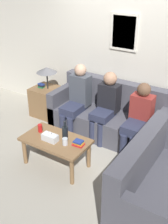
{
  "coord_description": "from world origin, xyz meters",
  "views": [
    {
      "loc": [
        1.93,
        -3.36,
        2.67
      ],
      "look_at": [
        -0.11,
        -0.14,
        0.66
      ],
      "focal_mm": 45.0,
      "sensor_mm": 36.0,
      "label": 1
    }
  ],
  "objects_px": {
    "coffee_table": "(56,143)",
    "wine_bottle": "(65,133)",
    "person_left": "(77,97)",
    "person_right": "(138,116)",
    "drinking_glass": "(65,142)",
    "person_middle": "(106,104)",
    "couch_main": "(109,117)",
    "couch_side": "(159,186)"
  },
  "relations": [
    {
      "from": "coffee_table",
      "to": "person_middle",
      "type": "bearing_deg",
      "value": 78.22
    },
    {
      "from": "drinking_glass",
      "to": "person_left",
      "type": "distance_m",
      "value": 1.19
    },
    {
      "from": "coffee_table",
      "to": "drinking_glass",
      "type": "relative_size",
      "value": 9.57
    },
    {
      "from": "drinking_glass",
      "to": "couch_side",
      "type": "bearing_deg",
      "value": 2.57
    },
    {
      "from": "couch_side",
      "to": "coffee_table",
      "type": "bearing_deg",
      "value": 90.77
    },
    {
      "from": "couch_side",
      "to": "person_left",
      "type": "xyz_separation_m",
      "value": [
        -1.84,
        1.0,
        0.33
      ]
    },
    {
      "from": "couch_main",
      "to": "person_middle",
      "type": "distance_m",
      "value": 0.34
    },
    {
      "from": "wine_bottle",
      "to": "coffee_table",
      "type": "bearing_deg",
      "value": -153.78
    },
    {
      "from": "couch_side",
      "to": "couch_main",
      "type": "bearing_deg",
      "value": 47.28
    },
    {
      "from": "person_left",
      "to": "person_right",
      "type": "xyz_separation_m",
      "value": [
        1.14,
        -0.01,
        -0.04
      ]
    },
    {
      "from": "coffee_table",
      "to": "person_middle",
      "type": "xyz_separation_m",
      "value": [
        0.23,
        1.1,
        0.24
      ]
    },
    {
      "from": "couch_side",
      "to": "person_middle",
      "type": "distance_m",
      "value": 1.72
    },
    {
      "from": "couch_side",
      "to": "wine_bottle",
      "type": "relative_size",
      "value": 5.18
    },
    {
      "from": "coffee_table",
      "to": "wine_bottle",
      "type": "bearing_deg",
      "value": 26.22
    },
    {
      "from": "wine_bottle",
      "to": "person_right",
      "type": "distance_m",
      "value": 1.19
    },
    {
      "from": "wine_bottle",
      "to": "person_middle",
      "type": "height_order",
      "value": "person_middle"
    },
    {
      "from": "person_right",
      "to": "couch_main",
      "type": "bearing_deg",
      "value": 160.46
    },
    {
      "from": "drinking_glass",
      "to": "person_middle",
      "type": "xyz_separation_m",
      "value": [
        0.03,
        1.13,
        0.12
      ]
    },
    {
      "from": "couch_main",
      "to": "person_right",
      "type": "distance_m",
      "value": 0.71
    },
    {
      "from": "couch_side",
      "to": "drinking_glass",
      "type": "bearing_deg",
      "value": 92.57
    },
    {
      "from": "wine_bottle",
      "to": "couch_main",
      "type": "bearing_deg",
      "value": 85.22
    },
    {
      "from": "coffee_table",
      "to": "person_right",
      "type": "bearing_deg",
      "value": 50.62
    },
    {
      "from": "person_left",
      "to": "coffee_table",
      "type": "bearing_deg",
      "value": -73.15
    },
    {
      "from": "couch_main",
      "to": "drinking_glass",
      "type": "relative_size",
      "value": 19.71
    },
    {
      "from": "person_right",
      "to": "person_middle",
      "type": "bearing_deg",
      "value": 172.32
    },
    {
      "from": "coffee_table",
      "to": "wine_bottle",
      "type": "xyz_separation_m",
      "value": [
        0.13,
        0.06,
        0.18
      ]
    },
    {
      "from": "couch_main",
      "to": "person_left",
      "type": "relative_size",
      "value": 1.67
    },
    {
      "from": "person_middle",
      "to": "person_right",
      "type": "distance_m",
      "value": 0.61
    },
    {
      "from": "couch_main",
      "to": "coffee_table",
      "type": "distance_m",
      "value": 1.25
    },
    {
      "from": "person_right",
      "to": "coffee_table",
      "type": "bearing_deg",
      "value": -129.38
    },
    {
      "from": "couch_side",
      "to": "person_middle",
      "type": "xyz_separation_m",
      "value": [
        -1.3,
        1.07,
        0.31
      ]
    },
    {
      "from": "coffee_table",
      "to": "wine_bottle",
      "type": "relative_size",
      "value": 3.21
    },
    {
      "from": "wine_bottle",
      "to": "drinking_glass",
      "type": "xyz_separation_m",
      "value": [
        0.07,
        -0.1,
        -0.06
      ]
    },
    {
      "from": "coffee_table",
      "to": "wine_bottle",
      "type": "height_order",
      "value": "wine_bottle"
    },
    {
      "from": "couch_main",
      "to": "couch_side",
      "type": "relative_size",
      "value": 1.27
    },
    {
      "from": "person_middle",
      "to": "person_right",
      "type": "height_order",
      "value": "person_middle"
    },
    {
      "from": "person_right",
      "to": "person_left",
      "type": "bearing_deg",
      "value": 179.47
    },
    {
      "from": "drinking_glass",
      "to": "person_right",
      "type": "distance_m",
      "value": 1.23
    },
    {
      "from": "person_middle",
      "to": "coffee_table",
      "type": "bearing_deg",
      "value": -101.78
    },
    {
      "from": "coffee_table",
      "to": "person_middle",
      "type": "relative_size",
      "value": 0.85
    },
    {
      "from": "drinking_glass",
      "to": "person_middle",
      "type": "distance_m",
      "value": 1.14
    },
    {
      "from": "coffee_table",
      "to": "drinking_glass",
      "type": "distance_m",
      "value": 0.23
    }
  ]
}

